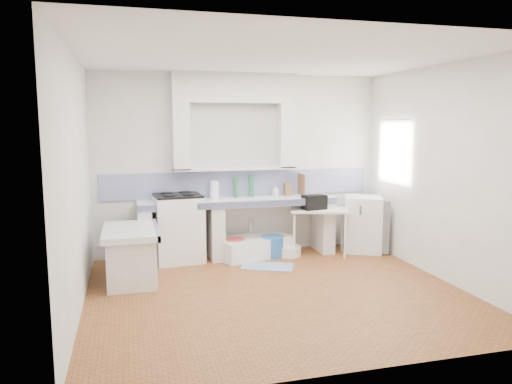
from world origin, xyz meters
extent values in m
plane|color=brown|center=(0.00, 0.00, 0.00)|extent=(4.50, 4.50, 0.00)
plane|color=white|center=(0.00, 0.00, 2.80)|extent=(4.50, 4.50, 0.00)
plane|color=white|center=(0.00, 2.00, 1.40)|extent=(4.50, 0.00, 4.50)
plane|color=white|center=(0.00, -2.00, 1.40)|extent=(4.50, 0.00, 4.50)
plane|color=white|center=(-2.25, 0.00, 1.40)|extent=(0.00, 4.50, 4.50)
plane|color=white|center=(2.25, 0.00, 1.40)|extent=(0.00, 4.50, 4.50)
cube|color=white|center=(-0.10, 1.88, 2.58)|extent=(1.90, 0.25, 0.45)
cube|color=#361F11|center=(2.42, 1.20, 1.60)|extent=(0.35, 0.86, 1.06)
cube|color=white|center=(2.28, 1.20, 1.98)|extent=(0.01, 0.84, 0.24)
cube|color=white|center=(-0.10, 1.70, 0.86)|extent=(3.00, 0.60, 0.08)
cube|color=navy|center=(-0.10, 1.42, 0.86)|extent=(3.00, 0.04, 0.10)
cube|color=white|center=(-1.50, 1.70, 0.41)|extent=(0.20, 0.55, 0.82)
cube|color=white|center=(-0.45, 1.70, 0.41)|extent=(0.20, 0.55, 0.82)
cube|color=white|center=(1.30, 1.70, 0.41)|extent=(0.20, 0.55, 0.82)
cube|color=white|center=(-1.70, 0.90, 0.66)|extent=(0.70, 1.10, 0.08)
cube|color=white|center=(-1.70, 0.90, 0.31)|extent=(0.60, 1.00, 0.62)
cube|color=navy|center=(-1.37, 0.90, 0.66)|extent=(0.04, 1.10, 0.10)
cube|color=navy|center=(0.00, 1.99, 1.10)|extent=(4.27, 0.03, 0.40)
cube|color=white|center=(-1.01, 1.71, 0.49)|extent=(0.74, 0.72, 0.98)
cube|color=white|center=(0.14, 1.66, 0.14)|extent=(1.27, 0.93, 0.27)
cube|color=white|center=(1.15, 1.50, 0.36)|extent=(0.98, 0.73, 0.04)
cube|color=white|center=(1.92, 1.53, 0.44)|extent=(0.76, 0.76, 0.89)
cylinder|color=#BD352F|center=(-0.19, 1.58, 0.16)|extent=(0.44, 0.44, 0.31)
cylinder|color=orange|center=(0.11, 1.60, 0.12)|extent=(0.32, 0.32, 0.24)
cylinder|color=#2C64AF|center=(0.41, 1.56, 0.16)|extent=(0.41, 0.41, 0.32)
cylinder|color=white|center=(0.67, 1.55, 0.08)|extent=(0.49, 0.49, 0.15)
cylinder|color=silver|center=(0.05, 1.82, 0.13)|extent=(0.09, 0.09, 0.27)
cylinder|color=silver|center=(0.15, 1.85, 0.15)|extent=(0.10, 0.10, 0.29)
cube|color=black|center=(1.05, 1.47, 0.84)|extent=(0.39, 0.26, 0.22)
cylinder|color=#216939|center=(-0.10, 1.85, 1.06)|extent=(0.07, 0.07, 0.32)
cylinder|color=#216939|center=(0.15, 1.85, 1.07)|extent=(0.10, 0.10, 0.35)
cube|color=brown|center=(0.75, 1.85, 1.00)|extent=(0.11, 0.09, 0.20)
cube|color=brown|center=(0.98, 1.85, 1.07)|extent=(0.05, 0.25, 0.34)
cylinder|color=white|center=(-0.44, 1.83, 1.04)|extent=(0.17, 0.17, 0.27)
imported|color=white|center=(0.54, 1.85, 0.99)|extent=(0.10, 0.10, 0.19)
cube|color=#244E83|center=(0.19, 1.05, 0.01)|extent=(0.84, 0.67, 0.01)
camera|label=1|loc=(-1.70, -5.44, 2.04)|focal=34.12mm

